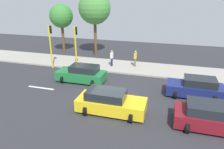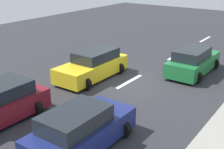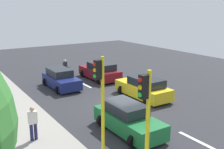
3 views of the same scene
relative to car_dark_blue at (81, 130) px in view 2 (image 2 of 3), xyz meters
The scene contains 8 objects.
ground_plane 6.56m from the car_dark_blue, 107.71° to the left, with size 40.00×60.00×0.10m, color #2D2D33.
lane_stripe_north 2.11m from the car_dark_blue, behind, with size 0.20×2.40×0.01m, color white.
lane_stripe_mid 6.55m from the car_dark_blue, 107.71° to the left, with size 0.20×2.40×0.01m, color white.
lane_stripe_south 12.39m from the car_dark_blue, 99.22° to the left, with size 0.20×2.40×0.01m, color white.
lane_stripe_far_south 18.33m from the car_dark_blue, 96.21° to the left, with size 0.20×2.40×0.01m, color white.
car_dark_blue is the anchor object (origin of this frame).
car_yellow_cab 6.85m from the car_dark_blue, 125.56° to the left, with size 2.23×4.49×1.52m.
car_green 9.47m from the car_dark_blue, 88.43° to the left, with size 2.15×4.30×1.52m.
Camera 2 is at (7.92, -12.72, 5.93)m, focal length 47.77 mm.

